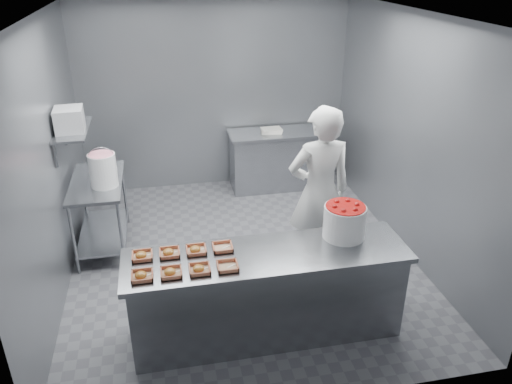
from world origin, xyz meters
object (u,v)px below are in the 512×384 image
service_counter (267,294)px  tray_2 (199,269)px  back_counter (278,159)px  worker (319,192)px  tray_4 (142,256)px  tray_1 (171,272)px  tray_6 (196,250)px  tray_7 (223,247)px  tray_0 (142,276)px  tray_5 (169,253)px  tray_3 (228,266)px  strawberry_tub (344,220)px  glaze_bucket (103,169)px  appliance (69,120)px  prep_table (100,204)px

service_counter → tray_2: tray_2 is taller
back_counter → worker: (-0.10, -2.29, 0.53)m
tray_4 → tray_1: bearing=-52.3°
tray_6 → tray_7: bearing=0.0°
tray_0 → tray_5: size_ratio=1.00×
tray_3 → strawberry_tub: (1.16, 0.30, 0.15)m
tray_1 → glaze_bucket: (-0.66, 1.94, 0.18)m
tray_2 → appliance: appliance is taller
tray_0 → strawberry_tub: 1.91m
tray_3 → tray_5: size_ratio=1.00×
back_counter → tray_5: size_ratio=8.01×
back_counter → worker: worker is taller
tray_7 → glaze_bucket: (-1.15, 1.63, 0.19)m
tray_1 → strawberry_tub: size_ratio=0.47×
tray_2 → appliance: bearing=120.6°
service_counter → tray_4: bearing=172.0°
worker → back_counter: bearing=-95.3°
tray_4 → strawberry_tub: bearing=-0.2°
appliance → tray_3: bearing=-58.0°
tray_2 → tray_4: bearing=147.1°
tray_5 → glaze_bucket: size_ratio=0.39×
tray_1 → tray_3: 0.48m
tray_1 → appliance: bearing=115.3°
tray_1 → glaze_bucket: glaze_bucket is taller
back_counter → tray_6: size_ratio=8.01×
tray_6 → strawberry_tub: (1.40, -0.01, 0.15)m
tray_3 → back_counter: bearing=69.3°
glaze_bucket → tray_4: bearing=-75.4°
tray_1 → back_counter: bearing=62.5°
tray_0 → tray_3: 0.72m
strawberry_tub → appliance: appliance is taller
tray_5 → tray_7: bearing=0.0°
tray_5 → tray_6: bearing=0.0°
service_counter → back_counter: same height
tray_3 → strawberry_tub: size_ratio=0.47×
tray_0 → worker: bearing=30.4°
service_counter → tray_7: tray_7 is taller
tray_0 → tray_1: 0.24m
tray_3 → tray_6: 0.39m
tray_0 → tray_7: 0.79m
tray_6 → appliance: bearing=124.9°
service_counter → strawberry_tub: 1.00m
tray_6 → tray_7: tray_6 is taller
back_counter → tray_7: bearing=-112.6°
tray_5 → service_counter: bearing=-10.1°
tray_4 → tray_6: size_ratio=1.00×
strawberry_tub → prep_table: bearing=143.4°
tray_2 → tray_5: 0.39m
tray_7 → glaze_bucket: glaze_bucket is taller
service_counter → tray_6: tray_6 is taller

